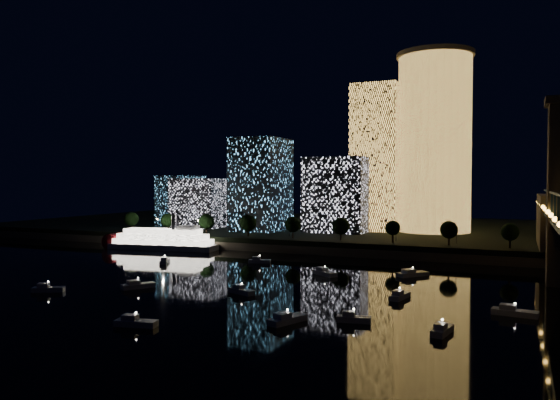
% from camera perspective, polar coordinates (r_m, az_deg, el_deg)
% --- Properties ---
extents(ground, '(520.00, 520.00, 0.00)m').
position_cam_1_polar(ground, '(127.63, -1.17, -10.61)').
color(ground, black).
rests_on(ground, ground).
extents(far_bank, '(420.00, 160.00, 5.00)m').
position_cam_1_polar(far_bank, '(279.20, 12.72, -3.26)').
color(far_bank, black).
rests_on(far_bank, ground).
extents(seawall, '(420.00, 6.00, 3.00)m').
position_cam_1_polar(seawall, '(203.68, 8.57, -5.46)').
color(seawall, '#6B5E4C').
rests_on(seawall, ground).
extents(tower_cylindrical, '(34.00, 34.00, 80.18)m').
position_cam_1_polar(tower_cylindrical, '(256.49, 15.83, 5.80)').
color(tower_cylindrical, '#E9AB4A').
rests_on(tower_cylindrical, far_bank).
extents(tower_rectangular, '(21.06, 21.06, 67.00)m').
position_cam_1_polar(tower_rectangular, '(257.13, 10.10, 4.34)').
color(tower_rectangular, '#E9AB4A').
rests_on(tower_rectangular, far_bank).
extents(midrise_blocks, '(107.95, 32.71, 42.56)m').
position_cam_1_polar(midrise_blocks, '(258.91, -2.12, 0.70)').
color(midrise_blocks, silver).
rests_on(midrise_blocks, far_bank).
extents(riverboat, '(48.91, 16.71, 14.46)m').
position_cam_1_polar(riverboat, '(228.36, -12.61, -4.12)').
color(riverboat, silver).
rests_on(riverboat, ground).
extents(motorboats, '(116.38, 86.45, 2.78)m').
position_cam_1_polar(motorboats, '(137.86, 0.95, -9.32)').
color(motorboats, silver).
rests_on(motorboats, ground).
extents(esplanade_trees, '(166.36, 6.89, 8.94)m').
position_cam_1_polar(esplanade_trees, '(219.69, 0.25, -2.54)').
color(esplanade_trees, black).
rests_on(esplanade_trees, far_bank).
extents(street_lamps, '(132.70, 0.70, 5.65)m').
position_cam_1_polar(street_lamps, '(225.10, 0.98, -2.80)').
color(street_lamps, black).
rests_on(street_lamps, far_bank).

